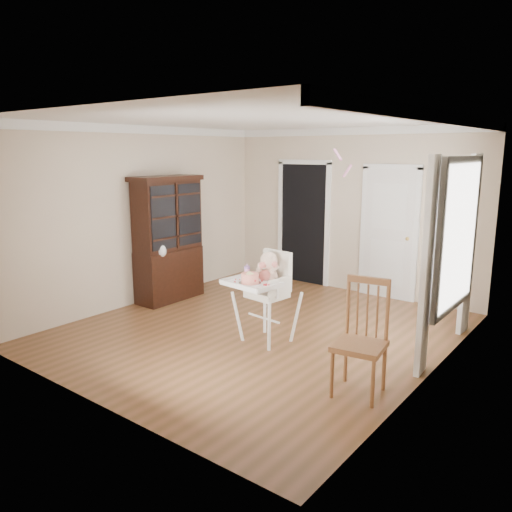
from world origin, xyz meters
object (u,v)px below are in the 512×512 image
Objects in this scene: cake at (250,278)px; sippy_cup at (247,271)px; high_chair at (267,286)px; china_cabinet at (168,239)px; dining_chair at (361,341)px.

sippy_cup is at bearing 135.66° from cake.
high_chair is 0.32m from cake.
china_cabinet reaches higher than dining_chair.
sippy_cup is at bearing -16.21° from china_cabinet.
china_cabinet is at bearing 160.67° from cake.
high_chair is 6.36× the size of sippy_cup.
china_cabinet is at bearing 156.05° from dining_chair.
high_chair is at bearing -12.55° from china_cabinet.
china_cabinet is 3.98m from dining_chair.
high_chair is 1.62m from dining_chair.
high_chair is 1.02× the size of dining_chair.
high_chair reaches higher than cake.
dining_chair is (3.81, -1.04, -0.45)m from china_cabinet.
sippy_cup is (-0.24, -0.09, 0.17)m from high_chair.
dining_chair is at bearing -14.10° from sippy_cup.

